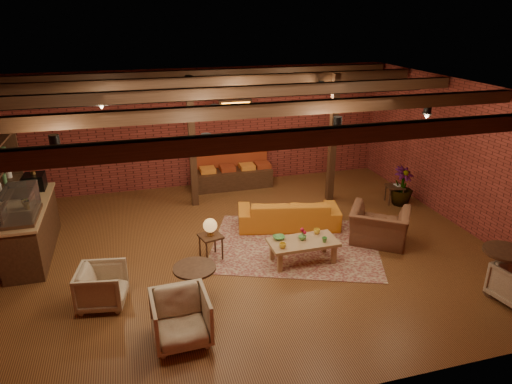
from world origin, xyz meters
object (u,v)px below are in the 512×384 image
object	(u,v)px
side_table_book	(395,187)
round_table_right	(503,265)
side_table_lamp	(210,229)
plant_tall	(407,149)
armchair_b	(181,316)
sofa	(289,213)
round_table_left	(195,280)
armchair_a	(102,285)
coffee_table	(302,243)
armchair_right	(380,220)

from	to	relation	value
side_table_book	round_table_right	xyz separation A→B (m)	(-0.44, -4.06, 0.15)
side_table_lamp	plant_tall	xyz separation A→B (m)	(5.10, 1.39, 0.81)
armchair_b	sofa	bearing A→B (deg)	46.38
side_table_lamp	round_table_left	xyz separation A→B (m)	(-0.52, -1.46, -0.16)
armchair_a	round_table_right	world-z (taller)	round_table_right
plant_tall	armchair_a	bearing A→B (deg)	-161.27
coffee_table	round_table_right	bearing A→B (deg)	-34.30
side_table_lamp	coffee_table	bearing A→B (deg)	-19.56
sofa	coffee_table	bearing A→B (deg)	93.08
armchair_right	round_table_right	size ratio (longest dim) A/B	1.35
side_table_book	sofa	bearing A→B (deg)	-169.43
side_table_book	plant_tall	distance (m)	1.05
armchair_right	side_table_book	world-z (taller)	armchair_right
round_table_right	plant_tall	bearing A→B (deg)	81.95
side_table_lamp	armchair_b	distance (m)	2.42
side_table_lamp	plant_tall	size ratio (longest dim) A/B	0.29
coffee_table	armchair_a	size ratio (longest dim) A/B	1.75
armchair_b	plant_tall	world-z (taller)	plant_tall
armchair_b	round_table_right	bearing A→B (deg)	-5.57
armchair_a	coffee_table	bearing A→B (deg)	-73.72
sofa	round_table_right	xyz separation A→B (m)	(2.59, -3.50, 0.25)
side_table_lamp	round_table_right	distance (m)	5.21
plant_tall	coffee_table	bearing A→B (deg)	-149.80
armchair_right	armchair_a	bearing A→B (deg)	43.06
round_table_left	coffee_table	bearing A→B (deg)	21.32
coffee_table	armchair_right	distance (m)	1.86
coffee_table	side_table_book	world-z (taller)	coffee_table
round_table_left	armchair_b	bearing A→B (deg)	-112.74
armchair_a	armchair_b	xyz separation A→B (m)	(1.15, -1.24, 0.04)
round_table_left	side_table_book	bearing A→B (deg)	28.36
side_table_lamp	round_table_right	size ratio (longest dim) A/B	1.00
coffee_table	plant_tall	xyz separation A→B (m)	(3.42, 1.99, 1.06)
sofa	side_table_book	size ratio (longest dim) A/B	4.49
side_table_lamp	armchair_right	distance (m)	3.53
round_table_right	plant_tall	world-z (taller)	plant_tall
round_table_left	armchair_right	bearing A→B (deg)	16.20
armchair_right	round_table_left	bearing A→B (deg)	51.70
armchair_right	plant_tall	bearing A→B (deg)	-97.88
side_table_lamp	plant_tall	world-z (taller)	plant_tall
coffee_table	round_table_right	size ratio (longest dim) A/B	1.54
sofa	side_table_book	world-z (taller)	sofa
side_table_book	round_table_right	bearing A→B (deg)	-96.20
armchair_right	plant_tall	world-z (taller)	plant_tall
round_table_left	plant_tall	size ratio (longest dim) A/B	0.25
sofa	round_table_right	distance (m)	4.36
plant_tall	armchair_right	bearing A→B (deg)	-133.38
side_table_lamp	round_table_left	size ratio (longest dim) A/B	1.18
round_table_left	side_table_book	size ratio (longest dim) A/B	1.45
sofa	plant_tall	bearing A→B (deg)	-159.15
side_table_lamp	side_table_book	size ratio (longest dim) A/B	1.72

